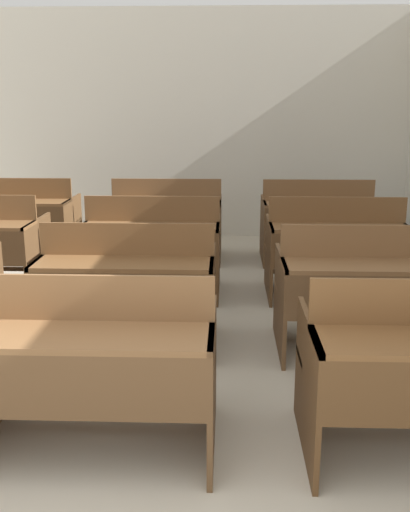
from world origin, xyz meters
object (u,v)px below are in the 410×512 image
object	(u,v)px
bench_back_center	(167,219)
bench_back_left	(19,218)
bench_third_center	(152,245)
bench_back_right	(317,220)
wastepaper_bin	(390,231)
bench_third_right	(336,246)
bench_front_center	(92,363)
bench_second_right	(367,288)
bench_second_center	(128,286)

from	to	relation	value
bench_back_center	bench_back_left	bearing A→B (deg)	179.96
bench_third_center	bench_back_right	distance (m)	2.16
bench_back_left	wastepaper_bin	size ratio (longest dim) A/B	3.31
bench_third_center	bench_third_right	size ratio (longest dim) A/B	1.00
wastepaper_bin	bench_back_left	bearing A→B (deg)	-169.47
bench_front_center	wastepaper_bin	distance (m)	5.52
bench_second_right	bench_back_right	distance (m)	2.59
bench_second_center	bench_third_center	world-z (taller)	same
bench_back_right	bench_back_center	bearing A→B (deg)	179.52
bench_second_right	bench_third_right	size ratio (longest dim) A/B	1.00
bench_third_center	bench_back_right	bearing A→B (deg)	37.34
bench_second_right	bench_third_center	distance (m)	2.12
bench_back_center	wastepaper_bin	bearing A→B (deg)	16.76
bench_second_right	bench_second_center	bearing A→B (deg)	-179.98
bench_front_center	bench_third_center	world-z (taller)	same
bench_front_center	wastepaper_bin	size ratio (longest dim) A/B	3.31
bench_back_center	bench_third_center	bearing A→B (deg)	-89.98
bench_third_center	bench_third_right	xyz separation A→B (m)	(1.69, 0.01, 0.00)
bench_front_center	bench_second_right	size ratio (longest dim) A/B	1.00
bench_second_center	bench_third_center	bearing A→B (deg)	89.16
bench_second_center	bench_back_center	distance (m)	2.61
bench_second_center	bench_third_center	xyz separation A→B (m)	(0.02, 1.29, 0.00)
bench_back_left	wastepaper_bin	bearing A→B (deg)	10.53
bench_second_center	bench_third_right	xyz separation A→B (m)	(1.71, 1.30, 0.00)
bench_second_right	bench_third_center	world-z (taller)	same
bench_front_center	wastepaper_bin	bearing A→B (deg)	59.99
bench_front_center	bench_back_right	distance (m)	4.28
bench_back_center	bench_third_right	bearing A→B (deg)	-37.74
bench_front_center	bench_back_right	world-z (taller)	same
bench_front_center	bench_second_center	xyz separation A→B (m)	(-0.03, 1.33, 0.00)
bench_third_center	bench_second_right	bearing A→B (deg)	-37.26
bench_second_center	bench_second_right	bearing A→B (deg)	0.02
bench_second_center	bench_third_center	size ratio (longest dim) A/B	1.00
bench_back_left	bench_back_right	bearing A→B (deg)	-0.26
bench_third_right	wastepaper_bin	world-z (taller)	bench_third_right
bench_back_left	wastepaper_bin	world-z (taller)	bench_back_left
bench_front_center	bench_back_center	world-z (taller)	same
bench_second_right	wastepaper_bin	xyz separation A→B (m)	(1.08, 3.44, -0.29)
bench_front_center	bench_back_center	bearing A→B (deg)	90.21
bench_back_left	bench_back_right	xyz separation A→B (m)	(3.42, -0.02, 0.00)
bench_second_right	bench_back_center	bearing A→B (deg)	122.97
bench_second_center	bench_back_left	bearing A→B (deg)	122.95
bench_second_right	bench_third_center	bearing A→B (deg)	142.74
bench_back_left	wastepaper_bin	distance (m)	4.57
bench_third_right	wastepaper_bin	xyz separation A→B (m)	(1.08, 2.15, -0.29)
bench_second_center	wastepaper_bin	world-z (taller)	bench_second_center
bench_third_center	bench_back_left	world-z (taller)	same
bench_second_right	bench_back_left	xyz separation A→B (m)	(-3.40, 2.61, 0.00)
bench_front_center	bench_back_left	bearing A→B (deg)	113.65
bench_front_center	bench_back_center	distance (m)	3.94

